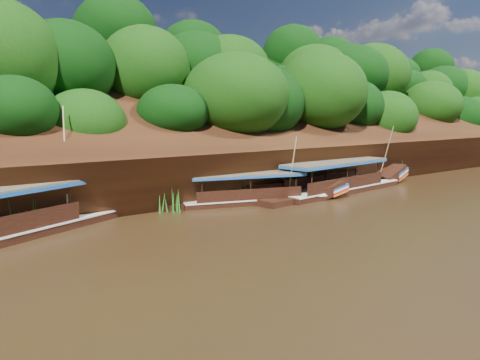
# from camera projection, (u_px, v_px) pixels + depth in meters

# --- Properties ---
(ground) EXTENTS (160.00, 160.00, 0.00)m
(ground) POSITION_uv_depth(u_px,v_px,m) (327.00, 229.00, 25.96)
(ground) COLOR black
(ground) RESTS_ON ground
(riverbank) EXTENTS (120.00, 30.06, 19.40)m
(riverbank) POSITION_uv_depth(u_px,v_px,m) (146.00, 162.00, 43.64)
(riverbank) COLOR black
(riverbank) RESTS_ON ground
(boat_0) EXTENTS (16.24, 3.88, 5.77)m
(boat_0) POSITION_uv_depth(u_px,v_px,m) (348.00, 184.00, 38.49)
(boat_0) COLOR black
(boat_0) RESTS_ON ground
(boat_1) EXTENTS (12.55, 5.47, 5.16)m
(boat_1) POSITION_uv_depth(u_px,v_px,m) (263.00, 196.00, 33.66)
(boat_1) COLOR black
(boat_1) RESTS_ON ground
(boat_2) EXTENTS (16.90, 8.80, 7.33)m
(boat_2) POSITION_uv_depth(u_px,v_px,m) (8.00, 227.00, 23.84)
(boat_2) COLOR black
(boat_2) RESTS_ON ground
(reeds) EXTENTS (48.00, 2.46, 2.10)m
(reeds) POSITION_uv_depth(u_px,v_px,m) (195.00, 196.00, 31.53)
(reeds) COLOR #22701C
(reeds) RESTS_ON ground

